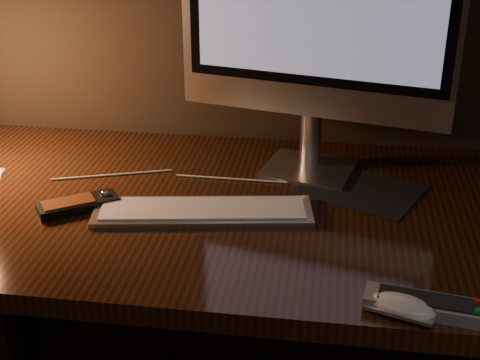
# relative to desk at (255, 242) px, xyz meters

# --- Properties ---
(desk) EXTENTS (1.60, 0.75, 0.75)m
(desk) POSITION_rel_desk_xyz_m (0.00, 0.00, 0.00)
(desk) COLOR #33190B
(desk) RESTS_ON ground
(monitor) EXTENTS (0.59, 0.21, 0.63)m
(monitor) POSITION_rel_desk_xyz_m (0.11, 0.11, 0.50)
(monitor) COLOR silver
(monitor) RESTS_ON desk
(keyboard) EXTENTS (0.45, 0.19, 0.02)m
(keyboard) POSITION_rel_desk_xyz_m (-0.09, -0.13, 0.14)
(keyboard) COLOR silver
(keyboard) RESTS_ON desk
(mousepad) EXTENTS (0.30, 0.27, 0.00)m
(mousepad) POSITION_rel_desk_xyz_m (0.22, 0.03, 0.13)
(mousepad) COLOR black
(mousepad) RESTS_ON desk
(mouse) EXTENTS (0.12, 0.08, 0.02)m
(mouse) POSITION_rel_desk_xyz_m (0.28, -0.41, 0.14)
(mouse) COLOR white
(mouse) RESTS_ON desk
(media_remote) EXTENTS (0.17, 0.14, 0.03)m
(media_remote) POSITION_rel_desk_xyz_m (-0.34, -0.14, 0.14)
(media_remote) COLOR black
(media_remote) RESTS_ON desk
(tv_remote) EXTENTS (0.22, 0.09, 0.03)m
(tv_remote) POSITION_rel_desk_xyz_m (0.33, -0.40, 0.14)
(tv_remote) COLOR gray
(tv_remote) RESTS_ON desk
(cable) EXTENTS (0.51, 0.07, 0.00)m
(cable) POSITION_rel_desk_xyz_m (-0.19, 0.02, 0.13)
(cable) COLOR white
(cable) RESTS_ON desk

